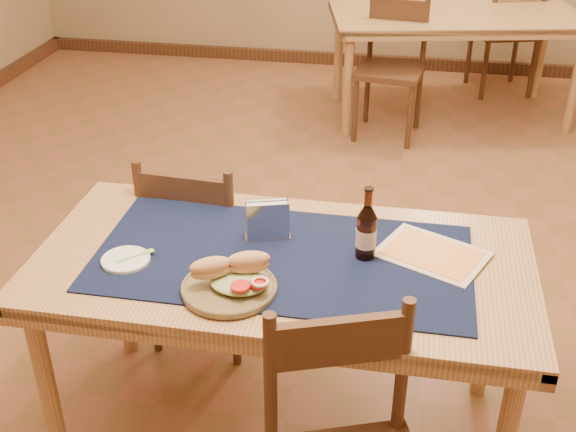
% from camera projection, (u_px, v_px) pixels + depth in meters
% --- Properties ---
extents(main_table, '(1.60, 0.80, 0.75)m').
position_uv_depth(main_table, '(283.00, 279.00, 2.36)').
color(main_table, tan).
rests_on(main_table, ground).
extents(placemat, '(1.20, 0.60, 0.01)m').
position_uv_depth(placemat, '(282.00, 257.00, 2.31)').
color(placemat, '#0F193A').
rests_on(placemat, main_table).
extents(baseboard, '(6.00, 7.00, 0.10)m').
position_uv_depth(baseboard, '(315.00, 291.00, 3.35)').
color(baseboard, '#4D2C1B').
rests_on(baseboard, ground).
extents(back_table, '(1.86, 1.20, 0.75)m').
position_uv_depth(back_table, '(456.00, 25.00, 5.03)').
color(back_table, tan).
rests_on(back_table, ground).
extents(chair_main_far, '(0.44, 0.44, 0.89)m').
position_uv_depth(chair_main_far, '(202.00, 246.00, 2.91)').
color(chair_main_far, '#4D2C1B').
rests_on(chair_main_far, ground).
extents(chair_back_near, '(0.48, 0.48, 0.93)m').
position_uv_depth(chair_back_near, '(391.00, 66.00, 4.84)').
color(chair_back_near, '#4D2C1B').
rests_on(chair_back_near, ground).
extents(chair_back_far, '(0.55, 0.55, 0.96)m').
position_uv_depth(chair_back_far, '(507.00, 30.00, 5.52)').
color(chair_back_far, '#4D2C1B').
rests_on(chair_back_far, ground).
extents(sandwich_plate, '(0.29, 0.29, 0.11)m').
position_uv_depth(sandwich_plate, '(232.00, 281.00, 2.14)').
color(sandwich_plate, brown).
rests_on(sandwich_plate, placemat).
extents(side_plate, '(0.16, 0.16, 0.01)m').
position_uv_depth(side_plate, '(126.00, 259.00, 2.29)').
color(side_plate, white).
rests_on(side_plate, placemat).
extents(fork, '(0.10, 0.10, 0.00)m').
position_uv_depth(fork, '(138.00, 255.00, 2.30)').
color(fork, '#78C96E').
rests_on(fork, side_plate).
extents(beer_bottle, '(0.07, 0.07, 0.25)m').
position_uv_depth(beer_bottle, '(366.00, 232.00, 2.27)').
color(beer_bottle, '#41190B').
rests_on(beer_bottle, placemat).
extents(napkin_holder, '(0.16, 0.10, 0.13)m').
position_uv_depth(napkin_holder, '(268.00, 221.00, 2.39)').
color(napkin_holder, silver).
rests_on(napkin_holder, placemat).
extents(menu_card, '(0.40, 0.36, 0.01)m').
position_uv_depth(menu_card, '(432.00, 254.00, 2.32)').
color(menu_card, beige).
rests_on(menu_card, placemat).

